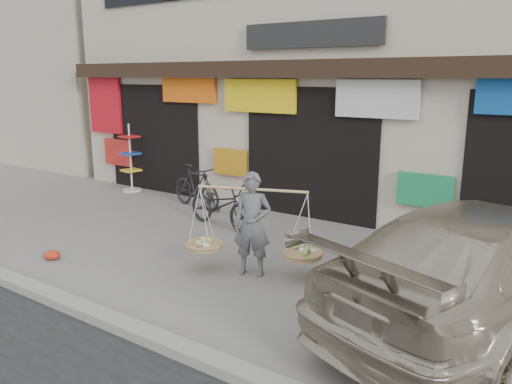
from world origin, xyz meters
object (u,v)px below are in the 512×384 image
Objects in this scene: bike_1 at (196,187)px; display_rack at (131,164)px; suv at (496,266)px; bike_2 at (221,205)px; street_vendor at (252,229)px.

display_rack is (-2.53, 0.37, 0.21)m from bike_1.
bike_1 is 6.82m from suv.
bike_1 is 1.59m from bike_2.
street_vendor is 6.43m from display_rack.
street_vendor is at bearing -121.83° from bike_2.
street_vendor is 0.36× the size of suv.
street_vendor reaches higher than bike_1.
bike_2 is 0.99× the size of display_rack.
bike_2 is 5.29m from suv.
bike_1 is at bearing 0.61° from suv.
display_rack is at bearing 134.08° from street_vendor.
suv is at bearing -95.04° from bike_1.
bike_2 is at bearing -108.46° from bike_1.
bike_2 is (-1.88, 1.63, -0.26)m from street_vendor.
display_rack reaches higher than bike_1.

